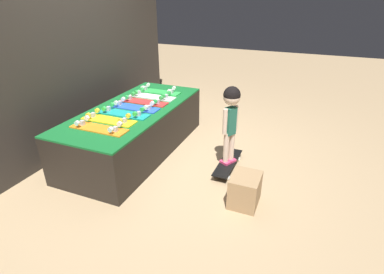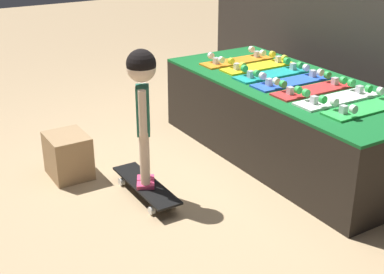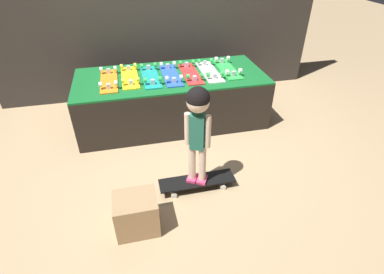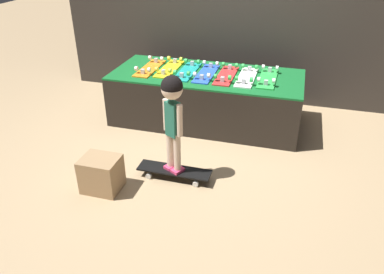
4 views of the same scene
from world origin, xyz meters
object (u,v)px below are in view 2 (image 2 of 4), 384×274
(skateboard_on_floor, at_px, (146,186))
(skateboard_orange_on_rack, at_px, (237,60))
(skateboard_blue_on_rack, at_px, (291,80))
(child, at_px, (142,93))
(skateboard_teal_on_rack, at_px, (272,73))
(skateboard_green_on_rack, at_px, (367,107))
(storage_box, at_px, (68,155))
(skateboard_white_on_rack, at_px, (337,97))
(skateboard_red_on_rack, at_px, (313,89))
(skateboard_yellow_on_rack, at_px, (258,65))

(skateboard_on_floor, bearing_deg, skateboard_orange_on_rack, 119.46)
(skateboard_blue_on_rack, relative_size, child, 0.70)
(skateboard_orange_on_rack, xyz_separation_m, skateboard_teal_on_rack, (0.45, 0.00, 0.00))
(skateboard_orange_on_rack, distance_m, skateboard_on_floor, 1.50)
(skateboard_teal_on_rack, height_order, skateboard_green_on_rack, same)
(skateboard_teal_on_rack, distance_m, storage_box, 1.65)
(storage_box, bearing_deg, skateboard_white_on_rack, 57.08)
(skateboard_red_on_rack, distance_m, storage_box, 1.79)
(skateboard_yellow_on_rack, bearing_deg, skateboard_on_floor, -69.92)
(skateboard_teal_on_rack, distance_m, skateboard_white_on_rack, 0.68)
(skateboard_white_on_rack, xyz_separation_m, skateboard_green_on_rack, (0.23, 0.03, 0.00))
(skateboard_blue_on_rack, relative_size, skateboard_on_floor, 0.93)
(skateboard_green_on_rack, xyz_separation_m, storage_box, (-1.23, -1.58, -0.45))
(skateboard_orange_on_rack, xyz_separation_m, skateboard_yellow_on_rack, (0.23, 0.04, 0.00))
(skateboard_white_on_rack, height_order, child, child)
(skateboard_blue_on_rack, height_order, skateboard_green_on_rack, same)
(skateboard_orange_on_rack, relative_size, skateboard_on_floor, 0.93)
(skateboard_green_on_rack, relative_size, child, 0.70)
(child, bearing_deg, skateboard_green_on_rack, 89.18)
(skateboard_blue_on_rack, distance_m, skateboard_on_floor, 1.33)
(skateboard_orange_on_rack, xyz_separation_m, storage_box, (0.13, -1.55, -0.45))
(skateboard_white_on_rack, xyz_separation_m, child, (-0.45, -1.22, 0.12))
(skateboard_red_on_rack, height_order, skateboard_green_on_rack, same)
(skateboard_white_on_rack, xyz_separation_m, storage_box, (-1.00, -1.55, -0.45))
(skateboard_white_on_rack, bearing_deg, skateboard_red_on_rack, -179.27)
(skateboard_yellow_on_rack, distance_m, skateboard_green_on_rack, 1.14)
(skateboard_on_floor, bearing_deg, skateboard_green_on_rack, 61.66)
(skateboard_yellow_on_rack, distance_m, skateboard_red_on_rack, 0.68)
(skateboard_white_on_rack, bearing_deg, skateboard_on_floor, -110.11)
(skateboard_teal_on_rack, distance_m, skateboard_blue_on_rack, 0.23)
(storage_box, bearing_deg, skateboard_teal_on_rack, 78.29)
(skateboard_green_on_rack, bearing_deg, skateboard_red_on_rack, -175.98)
(skateboard_yellow_on_rack, bearing_deg, skateboard_red_on_rack, -3.85)
(skateboard_teal_on_rack, distance_m, skateboard_on_floor, 1.35)
(skateboard_white_on_rack, height_order, storage_box, skateboard_white_on_rack)
(skateboard_yellow_on_rack, xyz_separation_m, child, (0.46, -1.26, 0.12))
(skateboard_green_on_rack, bearing_deg, skateboard_teal_on_rack, -178.41)
(child, xyz_separation_m, storage_box, (-0.56, -0.33, -0.57))
(skateboard_blue_on_rack, height_order, child, child)
(skateboard_red_on_rack, bearing_deg, skateboard_orange_on_rack, 179.86)
(child, height_order, storage_box, child)
(skateboard_green_on_rack, height_order, skateboard_on_floor, skateboard_green_on_rack)
(child, bearing_deg, skateboard_red_on_rack, 107.30)
(skateboard_orange_on_rack, distance_m, child, 1.41)
(skateboard_blue_on_rack, height_order, skateboard_on_floor, skateboard_blue_on_rack)
(skateboard_orange_on_rack, xyz_separation_m, skateboard_green_on_rack, (1.36, 0.03, 0.00))
(skateboard_yellow_on_rack, height_order, skateboard_green_on_rack, same)
(skateboard_on_floor, relative_size, storage_box, 2.10)
(skateboard_yellow_on_rack, distance_m, skateboard_white_on_rack, 0.91)
(storage_box, bearing_deg, skateboard_green_on_rack, 52.07)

